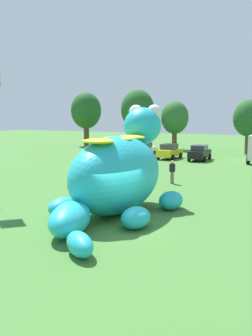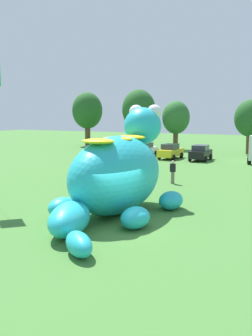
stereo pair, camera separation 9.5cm
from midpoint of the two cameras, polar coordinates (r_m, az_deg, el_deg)
ground_plane at (r=17.11m, az=-1.12°, el=-8.86°), size 160.00×160.00×0.00m
giant_inflatable_creature at (r=18.82m, az=-1.22°, el=-0.87°), size 5.65×10.87×5.60m
car_white at (r=44.52m, az=3.00°, el=2.87°), size 2.02×4.14×1.72m
car_yellow at (r=42.61m, az=6.95°, el=2.58°), size 2.02×4.14×1.72m
car_black at (r=41.54m, az=11.51°, el=2.32°), size 2.05×4.16×1.72m
tree_far_left at (r=60.20m, az=-5.95°, el=8.76°), size 4.83×4.83×8.58m
tree_left at (r=55.11m, az=2.03°, el=8.94°), size 4.91×4.91×8.71m
tree_mid_left at (r=53.95m, az=7.77°, el=7.69°), size 3.94×3.94×6.99m
tree_centre_left at (r=49.64m, az=18.66°, el=7.25°), size 3.90×3.90×6.93m
spectator_near_inflatable at (r=24.57m, az=-7.57°, el=-1.62°), size 0.38×0.26×1.71m
spectator_mid_field at (r=27.26m, az=7.33°, el=-0.64°), size 0.38×0.26×1.71m
spectator_by_cars at (r=26.88m, az=-5.24°, el=-0.73°), size 0.38×0.26×1.71m
spectator_wandering at (r=31.77m, az=-1.73°, el=0.69°), size 0.38×0.26×1.71m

